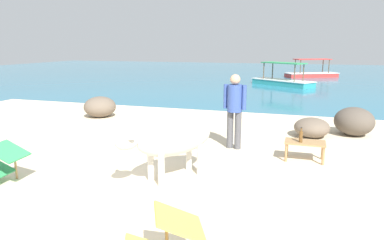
{
  "coord_description": "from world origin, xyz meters",
  "views": [
    {
      "loc": [
        2.64,
        -4.66,
        2.27
      ],
      "look_at": [
        0.19,
        3.0,
        0.55
      ],
      "focal_mm": 33.03,
      "sensor_mm": 36.0,
      "label": 1
    }
  ],
  "objects_px": {
    "cow": "(173,139)",
    "deck_chair_far": "(1,162)",
    "low_bench_table": "(305,144)",
    "bottle": "(301,136)",
    "boat_red": "(311,73)",
    "deck_chair_near": "(163,240)",
    "boat_teal": "(283,81)",
    "person_standing": "(235,106)"
  },
  "relations": [
    {
      "from": "cow",
      "to": "deck_chair_far",
      "type": "xyz_separation_m",
      "value": [
        -2.56,
        -1.09,
        -0.31
      ]
    },
    {
      "from": "cow",
      "to": "low_bench_table",
      "type": "distance_m",
      "value": 2.72
    },
    {
      "from": "low_bench_table",
      "to": "bottle",
      "type": "distance_m",
      "value": 0.22
    },
    {
      "from": "bottle",
      "to": "boat_red",
      "type": "distance_m",
      "value": 19.56
    },
    {
      "from": "bottle",
      "to": "deck_chair_near",
      "type": "xyz_separation_m",
      "value": [
        -1.2,
        -4.04,
        -0.12
      ]
    },
    {
      "from": "cow",
      "to": "boat_red",
      "type": "bearing_deg",
      "value": -154.29
    },
    {
      "from": "cow",
      "to": "bottle",
      "type": "height_order",
      "value": "cow"
    },
    {
      "from": "low_bench_table",
      "to": "deck_chair_near",
      "type": "bearing_deg",
      "value": -107.27
    },
    {
      "from": "boat_red",
      "to": "bottle",
      "type": "bearing_deg",
      "value": -120.11
    },
    {
      "from": "low_bench_table",
      "to": "cow",
      "type": "bearing_deg",
      "value": -141.47
    },
    {
      "from": "cow",
      "to": "low_bench_table",
      "type": "relative_size",
      "value": 2.35
    },
    {
      "from": "cow",
      "to": "bottle",
      "type": "relative_size",
      "value": 6.03
    },
    {
      "from": "bottle",
      "to": "deck_chair_far",
      "type": "distance_m",
      "value": 5.31
    },
    {
      "from": "deck_chair_far",
      "to": "boat_teal",
      "type": "distance_m",
      "value": 16.69
    },
    {
      "from": "boat_red",
      "to": "boat_teal",
      "type": "relative_size",
      "value": 1.03
    },
    {
      "from": "cow",
      "to": "deck_chair_far",
      "type": "height_order",
      "value": "cow"
    },
    {
      "from": "cow",
      "to": "boat_red",
      "type": "height_order",
      "value": "boat_red"
    },
    {
      "from": "cow",
      "to": "boat_teal",
      "type": "distance_m",
      "value": 15.29
    },
    {
      "from": "cow",
      "to": "low_bench_table",
      "type": "height_order",
      "value": "cow"
    },
    {
      "from": "cow",
      "to": "person_standing",
      "type": "height_order",
      "value": "person_standing"
    },
    {
      "from": "cow",
      "to": "person_standing",
      "type": "xyz_separation_m",
      "value": [
        0.63,
        2.07,
        0.25
      ]
    },
    {
      "from": "person_standing",
      "to": "cow",
      "type": "bearing_deg",
      "value": -8.26
    },
    {
      "from": "deck_chair_near",
      "to": "deck_chair_far",
      "type": "xyz_separation_m",
      "value": [
        -3.39,
        1.37,
        0.0
      ]
    },
    {
      "from": "cow",
      "to": "deck_chair_near",
      "type": "relative_size",
      "value": 1.94
    },
    {
      "from": "boat_red",
      "to": "boat_teal",
      "type": "bearing_deg",
      "value": -134.24
    },
    {
      "from": "cow",
      "to": "low_bench_table",
      "type": "xyz_separation_m",
      "value": [
        2.11,
        1.68,
        -0.37
      ]
    },
    {
      "from": "low_bench_table",
      "to": "person_standing",
      "type": "relative_size",
      "value": 0.47
    },
    {
      "from": "low_bench_table",
      "to": "person_standing",
      "type": "bearing_deg",
      "value": 165.06
    },
    {
      "from": "bottle",
      "to": "boat_teal",
      "type": "relative_size",
      "value": 0.08
    },
    {
      "from": "person_standing",
      "to": "boat_red",
      "type": "height_order",
      "value": "person_standing"
    },
    {
      "from": "cow",
      "to": "bottle",
      "type": "bearing_deg",
      "value": 160.41
    },
    {
      "from": "cow",
      "to": "deck_chair_far",
      "type": "relative_size",
      "value": 2.2
    },
    {
      "from": "deck_chair_near",
      "to": "deck_chair_far",
      "type": "height_order",
      "value": "same"
    },
    {
      "from": "boat_teal",
      "to": "bottle",
      "type": "bearing_deg",
      "value": 130.26
    },
    {
      "from": "boat_teal",
      "to": "cow",
      "type": "bearing_deg",
      "value": 122.15
    },
    {
      "from": "deck_chair_far",
      "to": "low_bench_table",
      "type": "bearing_deg",
      "value": -154.48
    },
    {
      "from": "deck_chair_near",
      "to": "bottle",
      "type": "bearing_deg",
      "value": -132.17
    },
    {
      "from": "deck_chair_far",
      "to": "bottle",
      "type": "bearing_deg",
      "value": -154.84
    },
    {
      "from": "deck_chair_near",
      "to": "deck_chair_far",
      "type": "distance_m",
      "value": 3.65
    },
    {
      "from": "deck_chair_near",
      "to": "boat_red",
      "type": "xyz_separation_m",
      "value": [
        1.62,
        23.6,
        -0.13
      ]
    },
    {
      "from": "low_bench_table",
      "to": "deck_chair_near",
      "type": "relative_size",
      "value": 0.83
    },
    {
      "from": "deck_chair_far",
      "to": "boat_teal",
      "type": "xyz_separation_m",
      "value": [
        3.39,
        16.35,
        -0.13
      ]
    }
  ]
}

